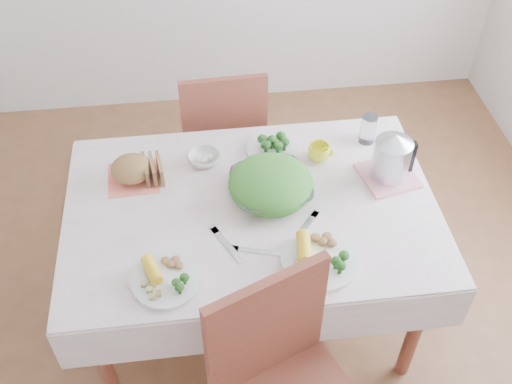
{
  "coord_description": "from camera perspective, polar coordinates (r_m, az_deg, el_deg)",
  "views": [
    {
      "loc": [
        -0.19,
        -1.65,
        2.52
      ],
      "look_at": [
        0.02,
        0.02,
        0.82
      ],
      "focal_mm": 42.0,
      "sensor_mm": 36.0,
      "label": 1
    }
  ],
  "objects": [
    {
      "name": "chair_far",
      "position": [
        3.21,
        -3.26,
        5.4
      ],
      "size": [
        0.45,
        0.45,
        0.96
      ],
      "primitive_type": "cube",
      "rotation": [
        0.0,
        0.0,
        3.18
      ],
      "color": "brown",
      "rests_on": "floor"
    },
    {
      "name": "yellow_mug",
      "position": [
        2.61,
        6.0,
        3.78
      ],
      "size": [
        0.12,
        0.12,
        0.08
      ],
      "primitive_type": "imported",
      "rotation": [
        0.0,
        0.0,
        -0.3
      ],
      "color": "#FFF828",
      "rests_on": "tablecloth"
    },
    {
      "name": "electric_kettle",
      "position": [
        2.51,
        12.81,
        3.36
      ],
      "size": [
        0.17,
        0.17,
        0.22
      ],
      "primitive_type": "cylinder",
      "rotation": [
        0.0,
        0.0,
        -0.1
      ],
      "color": "#B2B5BA",
      "rests_on": "pink_tray"
    },
    {
      "name": "salad_bowl",
      "position": [
        2.43,
        1.42,
        0.35
      ],
      "size": [
        0.37,
        0.37,
        0.08
      ],
      "primitive_type": "imported",
      "rotation": [
        0.0,
        0.0,
        0.15
      ],
      "color": "white",
      "rests_on": "tablecloth"
    },
    {
      "name": "dinner_plate_left",
      "position": [
        2.19,
        -8.53,
        -8.33
      ],
      "size": [
        0.26,
        0.26,
        0.02
      ],
      "primitive_type": "cylinder",
      "rotation": [
        0.0,
        0.0,
        -0.01
      ],
      "color": "white",
      "rests_on": "tablecloth"
    },
    {
      "name": "dinner_plate_right",
      "position": [
        2.23,
        6.1,
        -6.43
      ],
      "size": [
        0.39,
        0.39,
        0.02
      ],
      "primitive_type": "cylinder",
      "rotation": [
        0.0,
        0.0,
        -0.45
      ],
      "color": "white",
      "rests_on": "tablecloth"
    },
    {
      "name": "fruit_bowl",
      "position": [
        2.6,
        -4.94,
        3.18
      ],
      "size": [
        0.16,
        0.16,
        0.04
      ],
      "primitive_type": "imported",
      "rotation": [
        0.0,
        0.0,
        -0.2
      ],
      "color": "white",
      "rests_on": "tablecloth"
    },
    {
      "name": "broccoli_plate",
      "position": [
        2.65,
        1.52,
        4.08
      ],
      "size": [
        0.29,
        0.29,
        0.02
      ],
      "primitive_type": "cylinder",
      "rotation": [
        0.0,
        0.0,
        0.32
      ],
      "color": "beige",
      "rests_on": "tablecloth"
    },
    {
      "name": "dining_table",
      "position": [
        2.71,
        -0.37,
        -6.98
      ],
      "size": [
        1.4,
        0.9,
        0.75
      ],
      "primitive_type": "cube",
      "color": "brown",
      "rests_on": "floor"
    },
    {
      "name": "fork_right",
      "position": [
        2.34,
        4.57,
        -3.5
      ],
      "size": [
        0.15,
        0.18,
        0.0
      ],
      "primitive_type": "cube",
      "rotation": [
        0.0,
        0.0,
        -0.69
      ],
      "color": "silver",
      "rests_on": "tablecloth"
    },
    {
      "name": "bread_loaf",
      "position": [
        2.54,
        -11.77,
        2.22
      ],
      "size": [
        0.22,
        0.21,
        0.1
      ],
      "primitive_type": "ellipsoid",
      "rotation": [
        0.0,
        0.0,
        -0.36
      ],
      "color": "olive",
      "rests_on": "napkin"
    },
    {
      "name": "glass_tumbler",
      "position": [
        2.71,
        10.62,
        5.86
      ],
      "size": [
        0.09,
        0.09,
        0.13
      ],
      "primitive_type": "cylinder",
      "rotation": [
        0.0,
        0.0,
        -0.34
      ],
      "color": "white",
      "rests_on": "tablecloth"
    },
    {
      "name": "pink_tray",
      "position": [
        2.59,
        12.42,
        1.5
      ],
      "size": [
        0.26,
        0.26,
        0.02
      ],
      "primitive_type": "cube",
      "rotation": [
        0.0,
        0.0,
        0.22
      ],
      "color": "pink",
      "rests_on": "tablecloth"
    },
    {
      "name": "tablecloth",
      "position": [
        2.42,
        -0.41,
        -1.44
      ],
      "size": [
        1.5,
        1.0,
        0.01
      ],
      "primitive_type": "cube",
      "color": "silver",
      "rests_on": "dining_table"
    },
    {
      "name": "floor",
      "position": [
        3.01,
        -0.34,
        -11.35
      ],
      "size": [
        3.6,
        3.6,
        0.0
      ],
      "primitive_type": "plane",
      "color": "brown",
      "rests_on": "ground"
    },
    {
      "name": "napkin",
      "position": [
        2.58,
        -11.59,
        1.31
      ],
      "size": [
        0.22,
        0.22,
        0.0
      ],
      "primitive_type": "cube",
      "rotation": [
        0.0,
        0.0,
        0.05
      ],
      "color": "#FE7760",
      "rests_on": "tablecloth"
    },
    {
      "name": "fork_left",
      "position": [
        2.28,
        -2.76,
        -5.05
      ],
      "size": [
        0.12,
        0.2,
        0.0
      ],
      "primitive_type": "cube",
      "rotation": [
        0.0,
        0.0,
        0.48
      ],
      "color": "silver",
      "rests_on": "tablecloth"
    },
    {
      "name": "knife",
      "position": [
        2.26,
        -0.02,
        -5.62
      ],
      "size": [
        0.19,
        0.08,
        0.0
      ],
      "primitive_type": "cube",
      "rotation": [
        0.0,
        0.0,
        1.28
      ],
      "color": "silver",
      "rests_on": "tablecloth"
    }
  ]
}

